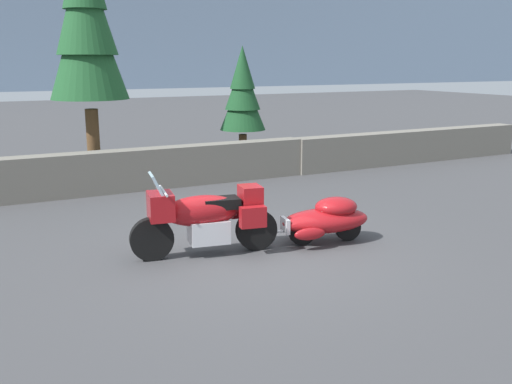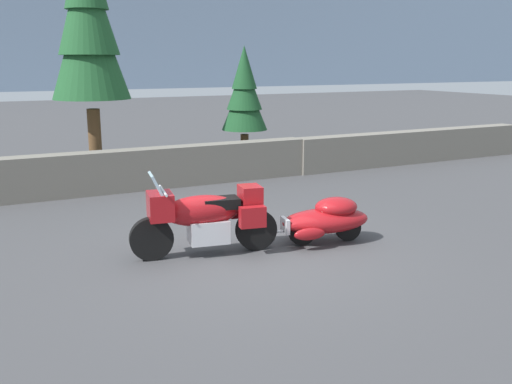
{
  "view_description": "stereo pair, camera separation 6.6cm",
  "coord_description": "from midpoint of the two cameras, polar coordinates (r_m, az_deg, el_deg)",
  "views": [
    {
      "loc": [
        -3.87,
        -7.54,
        2.93
      ],
      "look_at": [
        0.31,
        0.57,
        0.85
      ],
      "focal_mm": 40.16,
      "sensor_mm": 36.0,
      "label": 1
    },
    {
      "loc": [
        -3.82,
        -7.57,
        2.93
      ],
      "look_at": [
        0.31,
        0.57,
        0.85
      ],
      "focal_mm": 40.16,
      "sensor_mm": 36.0,
      "label": 2
    }
  ],
  "objects": [
    {
      "name": "ground_plane",
      "position": [
        8.97,
        -0.32,
        -6.23
      ],
      "size": [
        80.0,
        80.0,
        0.0
      ],
      "primitive_type": "plane",
      "color": "#424244"
    },
    {
      "name": "stone_guard_wall",
      "position": [
        13.89,
        -8.35,
        2.43
      ],
      "size": [
        24.0,
        0.61,
        0.96
      ],
      "color": "slate",
      "rests_on": "ground"
    },
    {
      "name": "touring_motorcycle",
      "position": [
        8.81,
        -5.34,
        -2.4
      ],
      "size": [
        2.3,
        0.98,
        1.33
      ],
      "color": "black",
      "rests_on": "ground"
    },
    {
      "name": "car_shaped_trailer",
      "position": [
        9.49,
        6.81,
        -2.65
      ],
      "size": [
        2.23,
        0.96,
        0.76
      ],
      "color": "black",
      "rests_on": "ground"
    },
    {
      "name": "pine_tree_tall",
      "position": [
        14.61,
        -16.75,
        16.25
      ],
      "size": [
        1.86,
        1.86,
        6.28
      ],
      "color": "brown",
      "rests_on": "ground"
    },
    {
      "name": "pine_tree_secondary",
      "position": [
        15.83,
        -1.47,
        9.85
      ],
      "size": [
        1.25,
        1.25,
        3.37
      ],
      "color": "brown",
      "rests_on": "ground"
    }
  ]
}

